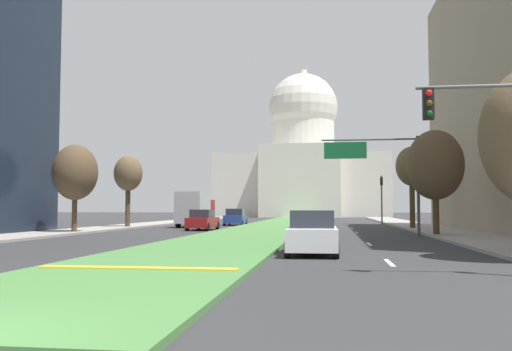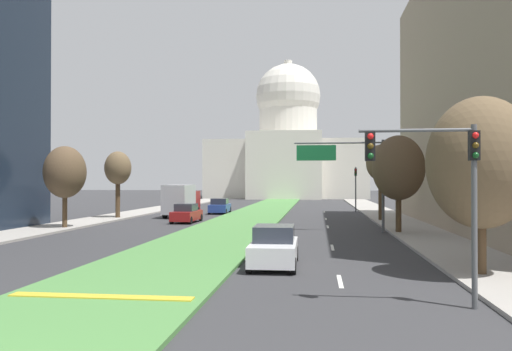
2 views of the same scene
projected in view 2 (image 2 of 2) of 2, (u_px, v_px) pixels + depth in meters
name	position (u px, v px, depth m)	size (l,w,h in m)	color
ground_plane	(262.00, 211.00, 59.36)	(260.00, 260.00, 0.00)	#333335
grass_median	(257.00, 214.00, 54.11)	(6.24, 95.26, 0.14)	#4C8442
median_curb_nose	(101.00, 297.00, 15.04)	(5.62, 0.50, 0.04)	gold
lane_dashes_right	(328.00, 228.00, 38.25)	(0.16, 43.00, 0.01)	silver
sidewalk_left	(119.00, 216.00, 50.46)	(4.00, 95.26, 0.15)	#9E9991
sidewalk_right	(392.00, 219.00, 47.25)	(4.00, 95.26, 0.15)	#9E9991
capitol_building	(288.00, 151.00, 111.26)	(33.24, 28.24, 30.29)	silver
traffic_light_near_right	(443.00, 174.00, 14.34)	(3.34, 0.35, 5.20)	#515456
traffic_light_far_right	(356.00, 183.00, 58.18)	(0.28, 0.35, 5.20)	#515456
overhead_guide_sign	(348.00, 166.00, 35.79)	(6.32, 0.20, 6.50)	#515456
street_tree_right_near	(481.00, 163.00, 18.84)	(3.95, 3.95, 6.76)	#4C3823
street_tree_left_mid	(65.00, 172.00, 37.63)	(3.09, 3.09, 6.19)	#4C3823
street_tree_right_mid	(398.00, 168.00, 34.19)	(3.52, 3.52, 6.69)	#4C3823
street_tree_left_far	(118.00, 169.00, 47.73)	(2.50, 2.50, 6.39)	#4C3823
street_tree_right_far	(381.00, 164.00, 44.79)	(2.58, 2.58, 6.82)	#4C3823
sedan_lead_stopped	(274.00, 247.00, 21.31)	(2.00, 4.32, 1.71)	silver
sedan_midblock	(187.00, 214.00, 43.57)	(1.92, 4.35, 1.65)	maroon
sedan_distant	(220.00, 206.00, 55.55)	(2.16, 4.65, 1.68)	navy
box_truck_delivery	(181.00, 200.00, 50.16)	(2.40, 6.40, 3.20)	maroon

